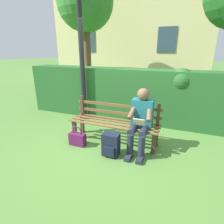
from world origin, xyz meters
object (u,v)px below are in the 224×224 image
at_px(handbag, 77,139).
at_px(lamp_post, 81,36).
at_px(tree_far, 84,5).
at_px(park_bench, 115,122).
at_px(backpack, 111,145).
at_px(person_seated, 141,119).

height_order(handbag, lamp_post, lamp_post).
bearing_deg(tree_far, lamp_post, 117.56).
distance_m(park_bench, backpack, 0.60).
distance_m(park_bench, handbag, 0.82).
relative_size(backpack, tree_far, 0.09).
bearing_deg(park_bench, tree_far, -55.06).
xyz_separation_m(tree_far, lamp_post, (-1.74, 3.34, -1.43)).
height_order(park_bench, lamp_post, lamp_post).
height_order(park_bench, handbag, park_bench).
bearing_deg(lamp_post, handbag, 113.98).
height_order(handbag, tree_far, tree_far).
bearing_deg(handbag, tree_far, -63.45).
height_order(person_seated, lamp_post, lamp_post).
relative_size(backpack, lamp_post, 0.11).
distance_m(person_seated, backpack, 0.70).
bearing_deg(backpack, lamp_post, -47.02).
bearing_deg(handbag, person_seated, -166.08).
bearing_deg(handbag, backpack, 173.02).
height_order(park_bench, person_seated, person_seated).
xyz_separation_m(backpack, lamp_post, (1.35, -1.45, 1.89)).
bearing_deg(person_seated, lamp_post, -30.97).
bearing_deg(lamp_post, person_seated, 149.03).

